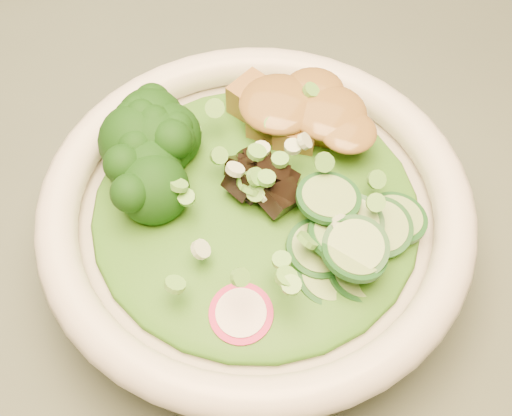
% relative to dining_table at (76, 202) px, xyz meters
% --- Properties ---
extents(dining_table, '(1.20, 0.80, 0.75)m').
position_rel_dining_table_xyz_m(dining_table, '(0.00, 0.00, 0.00)').
color(dining_table, black).
rests_on(dining_table, ground).
extents(salad_bowl, '(0.27, 0.27, 0.07)m').
position_rel_dining_table_xyz_m(salad_bowl, '(0.20, -0.05, 0.15)').
color(salad_bowl, white).
rests_on(salad_bowl, dining_table).
extents(lettuce_bed, '(0.21, 0.21, 0.02)m').
position_rel_dining_table_xyz_m(lettuce_bed, '(0.20, -0.05, 0.17)').
color(lettuce_bed, '#275A13').
rests_on(lettuce_bed, salad_bowl).
extents(broccoli_florets, '(0.09, 0.08, 0.04)m').
position_rel_dining_table_xyz_m(broccoli_florets, '(0.14, -0.05, 0.19)').
color(broccoli_florets, black).
rests_on(broccoli_florets, salad_bowl).
extents(radish_slices, '(0.12, 0.05, 0.02)m').
position_rel_dining_table_xyz_m(radish_slices, '(0.20, -0.11, 0.18)').
color(radish_slices, '#B50D46').
rests_on(radish_slices, salad_bowl).
extents(cucumber_slices, '(0.08, 0.08, 0.04)m').
position_rel_dining_table_xyz_m(cucumber_slices, '(0.27, -0.05, 0.19)').
color(cucumber_slices, '#82B464').
rests_on(cucumber_slices, salad_bowl).
extents(mushroom_heap, '(0.08, 0.08, 0.04)m').
position_rel_dining_table_xyz_m(mushroom_heap, '(0.20, -0.04, 0.19)').
color(mushroom_heap, black).
rests_on(mushroom_heap, salad_bowl).
extents(tofu_cubes, '(0.10, 0.07, 0.04)m').
position_rel_dining_table_xyz_m(tofu_cubes, '(0.20, 0.02, 0.19)').
color(tofu_cubes, olive).
rests_on(tofu_cubes, salad_bowl).
extents(peanut_sauce, '(0.07, 0.06, 0.02)m').
position_rel_dining_table_xyz_m(peanut_sauce, '(0.20, 0.02, 0.20)').
color(peanut_sauce, brown).
rests_on(peanut_sauce, tofu_cubes).
extents(scallion_garnish, '(0.19, 0.19, 0.02)m').
position_rel_dining_table_xyz_m(scallion_garnish, '(0.20, -0.05, 0.20)').
color(scallion_garnish, '#63B33F').
rests_on(scallion_garnish, salad_bowl).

